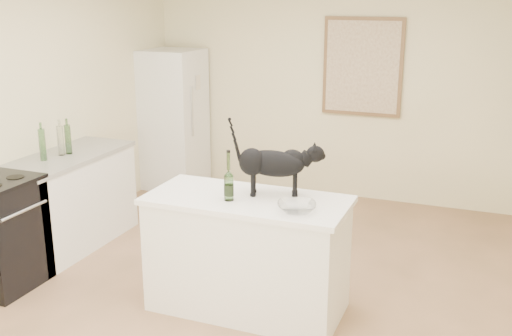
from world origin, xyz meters
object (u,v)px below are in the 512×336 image
object	(u,v)px
fridge	(173,119)
wine_bottle	(229,179)
black_cat	(273,167)
glass_bowl	(297,207)

from	to	relation	value
fridge	wine_bottle	world-z (taller)	fridge
black_cat	glass_bowl	bearing A→B (deg)	-63.75
black_cat	wine_bottle	world-z (taller)	black_cat
fridge	black_cat	distance (m)	3.28
black_cat	glass_bowl	size ratio (longest dim) A/B	2.32
fridge	black_cat	world-z (taller)	fridge
wine_bottle	glass_bowl	world-z (taller)	wine_bottle
fridge	wine_bottle	size ratio (longest dim) A/B	5.19
fridge	black_cat	xyz separation A→B (m)	(2.20, -2.41, 0.27)
fridge	wine_bottle	xyz separation A→B (m)	(1.95, -2.65, 0.21)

